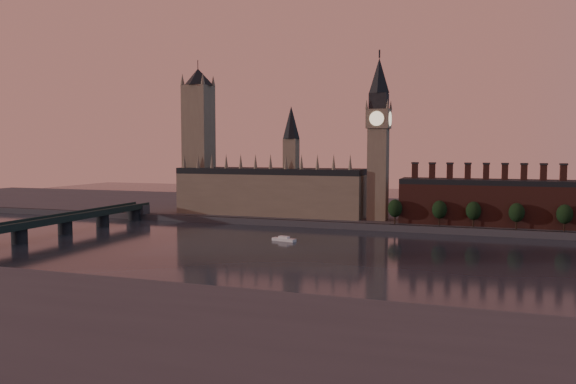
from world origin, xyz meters
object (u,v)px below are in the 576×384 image
at_px(victoria_tower, 199,135).
at_px(river_boat, 284,239).
at_px(westminster_bridge, 40,226).
at_px(big_ben, 378,137).

height_order(victoria_tower, river_boat, victoria_tower).
relative_size(westminster_bridge, river_boat, 14.42).
distance_m(big_ben, river_boat, 100.46).
bearing_deg(river_boat, westminster_bridge, -149.78).
bearing_deg(victoria_tower, big_ben, -2.20).
height_order(victoria_tower, westminster_bridge, victoria_tower).
bearing_deg(westminster_bridge, river_boat, 16.39).
xyz_separation_m(victoria_tower, westminster_bridge, (-35.00, -117.70, -51.65)).
height_order(big_ben, river_boat, big_ben).
distance_m(victoria_tower, westminster_bridge, 133.21).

